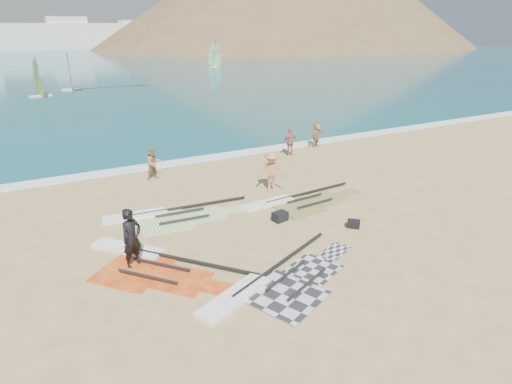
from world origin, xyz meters
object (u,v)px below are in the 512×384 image
gear_bag_far (354,224)px  beachgoer_back (290,142)px  rig_orange (295,202)px  beachgoer_right (317,134)px  rig_red (150,263)px  beachgoer_left (154,163)px  rig_grey (275,284)px  person_wetsuit (132,238)px  beachgoer_mid (272,171)px  rig_green (168,216)px  gear_bag_near (280,216)px

gear_bag_far → beachgoer_back: (3.18, 9.48, 0.66)m
rig_orange → beachgoer_right: bearing=44.7°
rig_red → gear_bag_far: 7.71m
rig_red → beachgoer_back: 13.76m
beachgoer_left → beachgoer_back: (8.31, 0.37, -0.03)m
rig_grey → beachgoer_back: beachgoer_back is taller
beachgoer_right → gear_bag_far: bearing=-145.3°
person_wetsuit → beachgoer_mid: bearing=-0.2°
rig_orange → person_wetsuit: 7.78m
rig_grey → beachgoer_left: bearing=68.5°
rig_green → gear_bag_near: size_ratio=10.52×
beachgoer_mid → gear_bag_near: bearing=-79.5°
rig_grey → rig_red: same height
rig_green → beachgoer_back: bearing=33.9°
rig_red → beachgoer_mid: 7.93m
gear_bag_near → beachgoer_left: beachgoer_left is taller
rig_grey → gear_bag_near: (2.52, 3.82, 0.13)m
beachgoer_mid → beachgoer_back: (3.97, 4.57, -0.14)m
rig_grey → rig_orange: size_ratio=1.08×
beachgoer_mid → beachgoer_back: size_ratio=1.18×
beachgoer_left → beachgoer_right: bearing=-5.0°
rig_green → beachgoer_right: beachgoer_right is taller
rig_grey → rig_red: size_ratio=1.10×
beachgoer_mid → rig_green: bearing=-138.6°
gear_bag_near → gear_bag_far: size_ratio=1.20×
rig_red → beachgoer_back: beachgoer_back is taller
rig_orange → beachgoer_mid: bearing=91.2°
person_wetsuit → beachgoer_back: person_wetsuit is taller
rig_red → gear_bag_near: (5.47, 0.84, 0.13)m
gear_bag_far → beachgoer_back: bearing=71.5°
rig_grey → beachgoer_back: (7.87, 11.44, 0.76)m
beachgoer_back → beachgoer_right: size_ratio=1.01×
gear_bag_far → rig_orange: bearing=101.3°
person_wetsuit → beachgoer_mid: (7.30, 3.77, -0.05)m
rig_red → person_wetsuit: person_wetsuit is taller
beachgoer_back → beachgoer_right: beachgoer_back is taller
rig_green → gear_bag_near: gear_bag_near is taller
rig_red → beachgoer_left: size_ratio=3.38×
rig_grey → rig_orange: (4.07, 5.07, -0.00)m
rig_grey → beachgoer_left: 11.11m
rig_green → person_wetsuit: (-2.11, -3.18, 0.95)m
rig_grey → gear_bag_far: gear_bag_far is taller
rig_grey → gear_bag_near: size_ratio=10.81×
rig_orange → gear_bag_near: 1.99m
rig_red → person_wetsuit: size_ratio=2.83×
rig_green → gear_bag_far: size_ratio=12.59×
beachgoer_left → rig_grey: bearing=-99.1°
rig_green → gear_bag_near: bearing=-28.3°
beachgoer_left → beachgoer_back: bearing=-8.9°
rig_grey → beachgoer_mid: size_ratio=3.27×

